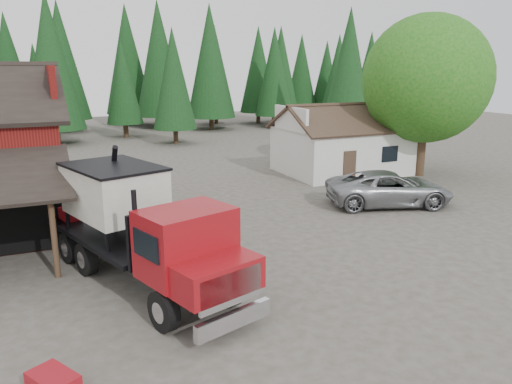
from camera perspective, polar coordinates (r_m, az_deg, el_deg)
name	(u,v)px	position (r m, az deg, el deg)	size (l,w,h in m)	color
ground	(234,273)	(17.53, -2.52, -9.23)	(120.00, 120.00, 0.00)	#474137
farmhouse	(343,148)	(34.15, 9.92, 5.03)	(8.60, 6.42, 4.65)	silver
deciduous_tree	(427,84)	(33.86, 18.92, 11.63)	(8.00, 8.00, 10.20)	#382619
conifer_backdrop	(94,132)	(57.72, -18.05, 6.53)	(76.00, 16.00, 16.00)	black
near_pine_b	(173,79)	(46.55, -9.41, 12.65)	(3.96, 3.96, 10.40)	#382619
near_pine_c	(349,67)	(49.55, 10.56, 13.84)	(4.84, 4.84, 12.40)	#382619
near_pine_d	(50,61)	(49.04, -22.43, 13.63)	(5.28, 5.28, 13.40)	#382619
feed_truck	(140,224)	(16.51, -13.16, -3.63)	(5.32, 9.87, 4.31)	black
silver_car	(389,188)	(26.45, 14.99, 0.39)	(2.93, 6.36, 1.77)	#94969A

